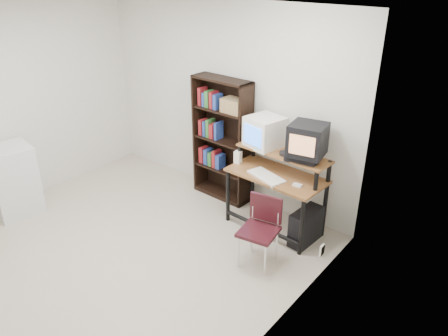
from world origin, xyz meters
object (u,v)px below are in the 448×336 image
Objects in this scene: pc_tower at (306,226)px; mini_fridge at (13,180)px; school_chair at (261,224)px; computer_desk at (277,178)px; crt_monitor at (265,132)px; crt_tv at (308,140)px; bookshelf at (223,138)px.

pc_tower is 3.74m from mini_fridge.
computer_desk is at bearing 99.67° from school_chair.
mini_fridge reaches higher than school_chair.
crt_monitor is 3.27m from mini_fridge.
school_chair is (0.52, -0.79, -0.69)m from crt_monitor.
computer_desk is 2.62× the size of pc_tower.
bookshelf is at bearing 161.50° from crt_tv.
bookshelf is at bearing -176.46° from crt_monitor.
crt_monitor is 0.80m from bookshelf.
crt_tv is 0.26× the size of bookshelf.
computer_desk is at bearing 179.99° from crt_tv.
computer_desk is at bearing -11.38° from crt_monitor.
school_chair is 0.84× the size of mini_fridge.
computer_desk is at bearing -11.53° from bookshelf.
computer_desk reaches higher than mini_fridge.
school_chair is 1.60m from bookshelf.
crt_tv is at bearing 73.49° from school_chair.
crt_monitor is at bearing -7.10° from bookshelf.
bookshelf reaches higher than school_chair.
mini_fridge is at bearing -130.54° from crt_monitor.
bookshelf reaches higher than crt_monitor.
crt_monitor is 1.05× the size of crt_tv.
bookshelf is (-1.47, 0.29, 0.65)m from pc_tower.
crt_monitor reaches higher than mini_fridge.
crt_tv is (0.61, -0.07, 0.08)m from crt_monitor.
crt_tv reaches higher than school_chair.
pc_tower is at bearing -49.52° from crt_tv.
computer_desk is 0.71× the size of bookshelf.
pc_tower is 0.59× the size of school_chair.
computer_desk is 0.57m from crt_monitor.
computer_desk is 2.67× the size of crt_tv.
computer_desk reaches higher than pc_tower.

